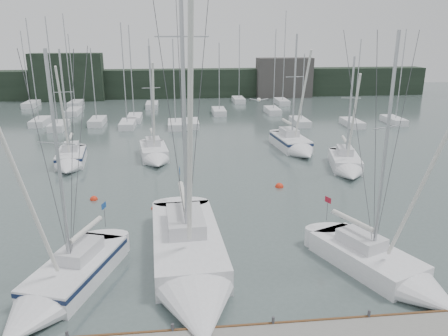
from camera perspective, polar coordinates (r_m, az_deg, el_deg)
The scene contains 16 objects.
ground at distance 21.93m, azimuth -1.25°, elevation -14.45°, with size 160.00×160.00×0.00m, color #4D5E5C.
far_treeline at distance 81.07m, azimuth -5.20°, elevation 10.96°, with size 90.00×4.00×5.00m, color black.
far_building_left at distance 81.04m, azimuth -19.76°, elevation 11.10°, with size 12.00×3.00×8.00m, color black.
far_building_right at distance 81.35m, azimuth 7.86°, elevation 11.60°, with size 10.00×3.00×7.00m, color #413E3C.
mast_forest at distance 62.18m, azimuth -6.01°, elevation 7.08°, with size 53.18×25.42×14.68m.
sailboat_near_left at distance 21.67m, azimuth -20.94°, elevation -14.55°, with size 5.17×8.80×11.80m.
sailboat_near_center at distance 21.60m, azimuth -4.25°, elevation -13.10°, with size 4.21×13.06×19.31m.
sailboat_near_right at distance 22.94m, azimuth 21.35°, elevation -12.79°, with size 5.68×8.61×12.57m.
sailboat_mid_a at distance 41.10m, azimuth -19.48°, elevation 0.89°, with size 3.07×6.88×10.90m.
sailboat_mid_b at distance 41.03m, azimuth -8.99°, elevation 1.63°, with size 3.22×7.06×11.09m.
sailboat_mid_d at distance 44.34m, azimuth 9.32°, elevation 2.90°, with size 3.47×8.42×12.22m.
sailboat_mid_e at distance 38.85m, azimuth 15.78°, elevation 0.24°, with size 3.82×7.41×10.35m.
buoy_a at distance 30.27m, azimuth -8.96°, elevation -5.28°, with size 0.54×0.54×0.54m, color red.
buoy_b at distance 34.22m, azimuth 7.23°, elevation -2.47°, with size 0.65×0.65×0.65m, color red.
buoy_c at distance 32.83m, azimuth -16.64°, elevation -3.98°, with size 0.56×0.56×0.56m, color red.
seagull at distance 21.79m, azimuth 4.57°, elevation 8.88°, with size 0.91×0.41×0.18m.
Camera 1 is at (-1.57, -18.55, 11.59)m, focal length 35.00 mm.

